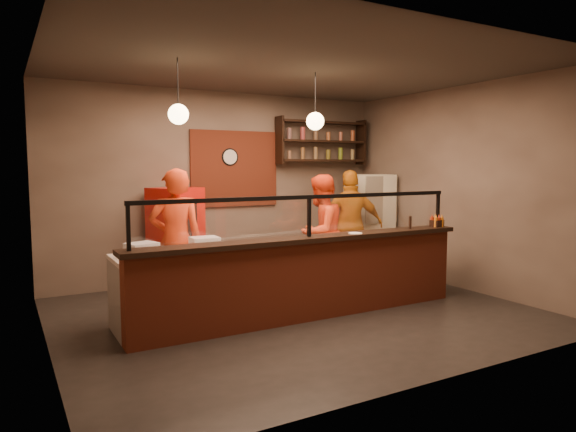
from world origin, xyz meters
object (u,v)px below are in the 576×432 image
cook_right (351,225)px  pizza_dough (275,243)px  wall_clock (230,157)px  cook_mid (320,233)px  condiment_caddy (437,223)px  red_cooler (176,238)px  cook_left (176,241)px  fridge (369,223)px  pepper_mill (410,222)px

cook_right → pizza_dough: bearing=48.6°
wall_clock → cook_mid: wall_clock is taller
wall_clock → condiment_caddy: 3.61m
red_cooler → pizza_dough: (0.80, -1.85, 0.10)m
cook_left → fridge: bearing=-155.7°
cook_mid → cook_right: 0.93m
cook_right → pepper_mill: bearing=106.4°
wall_clock → pizza_dough: 2.49m
condiment_caddy → red_cooler: bearing=142.2°
pizza_dough → condiment_caddy: size_ratio=3.25×
cook_mid → pepper_mill: 1.45m
red_cooler → cook_mid: bearing=-57.2°
wall_clock → condiment_caddy: bearing=-52.8°
cook_mid → pizza_dough: 1.30m
cook_right → condiment_caddy: bearing=125.1°
pizza_dough → pepper_mill: bearing=-18.4°
fridge → red_cooler: bearing=-173.3°
cook_left → red_cooler: cook_left is taller
cook_right → pepper_mill: (-0.16, -1.61, 0.21)m
cook_right → red_cooler: bearing=5.0°
cook_left → red_cooler: bearing=-95.8°
cook_mid → pepper_mill: size_ratio=10.10×
cook_right → pepper_mill: size_ratio=10.46×
cook_mid → condiment_caddy: size_ratio=10.36×
fridge → pizza_dough: fridge is taller
wall_clock → cook_right: size_ratio=0.16×
red_cooler → condiment_caddy: (3.17, -2.46, 0.31)m
red_cooler → pizza_dough: 2.02m
fridge → cook_left: bearing=-154.5°
red_cooler → pepper_mill: size_ratio=8.94×
fridge → pepper_mill: size_ratio=9.97×
cook_right → fridge: (0.77, 0.49, -0.04)m
cook_left → cook_mid: cook_left is taller
cook_left → cook_right: cook_left is taller
cook_right → red_cooler: 2.93m
condiment_caddy → pepper_mill: 0.53m
cook_mid → fridge: 1.84m
red_cooler → wall_clock: bearing=-8.8°
wall_clock → pizza_dough: bearing=-96.9°
cook_left → condiment_caddy: cook_left is taller
cook_left → cook_mid: (2.33, 0.06, -0.05)m
cook_left → cook_mid: bearing=-167.2°
cook_left → cook_right: bearing=-161.2°
cook_left → cook_right: (3.19, 0.43, -0.02)m
pizza_dough → condiment_caddy: bearing=-14.3°
cook_mid → fridge: (1.63, 0.86, -0.01)m
cook_mid → cook_right: (0.86, 0.36, 0.03)m
pepper_mill → red_cooler: bearing=136.9°
cook_mid → cook_right: size_ratio=0.97×
red_cooler → pizza_dough: size_ratio=2.82×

